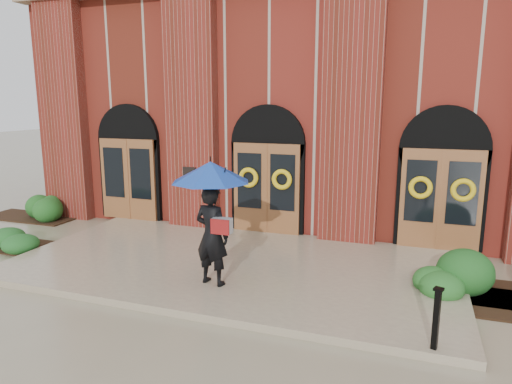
% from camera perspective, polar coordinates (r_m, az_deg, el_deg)
% --- Properties ---
extents(ground, '(90.00, 90.00, 0.00)m').
position_cam_1_polar(ground, '(10.59, -3.37, -9.66)').
color(ground, gray).
rests_on(ground, ground).
extents(landing, '(10.00, 5.30, 0.15)m').
position_cam_1_polar(landing, '(10.69, -3.06, -9.02)').
color(landing, tan).
rests_on(landing, ground).
extents(church_building, '(16.20, 12.53, 7.00)m').
position_cam_1_polar(church_building, '(18.30, 7.35, 10.34)').
color(church_building, maroon).
rests_on(church_building, ground).
extents(man_with_umbrella, '(1.82, 1.82, 2.49)m').
position_cam_1_polar(man_with_umbrella, '(8.96, -5.61, -0.93)').
color(man_with_umbrella, black).
rests_on(man_with_umbrella, landing).
extents(metal_post, '(0.17, 0.17, 0.97)m').
position_cam_1_polar(metal_post, '(7.46, 21.62, -14.35)').
color(metal_post, black).
rests_on(metal_post, landing).
extents(hedge_wall_left, '(2.84, 1.13, 0.73)m').
position_cam_1_polar(hedge_wall_left, '(16.74, -26.37, -1.68)').
color(hedge_wall_left, '#1C501A').
rests_on(hedge_wall_left, ground).
extents(hedge_front_left, '(1.25, 1.07, 0.44)m').
position_cam_1_polar(hedge_front_left, '(13.56, -27.40, -5.23)').
color(hedge_front_left, '#1C541F').
rests_on(hedge_front_left, ground).
extents(hedge_front_right, '(1.51, 1.30, 0.54)m').
position_cam_1_polar(hedge_front_right, '(9.84, 25.73, -10.82)').
color(hedge_front_right, '#225820').
rests_on(hedge_front_right, ground).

